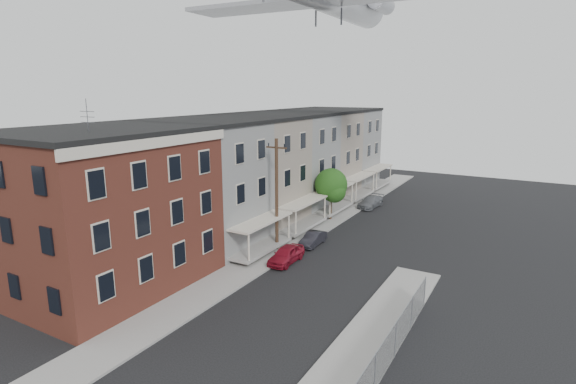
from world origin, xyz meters
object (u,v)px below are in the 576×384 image
Objects in this scene: utility_pole at (277,194)px; car_mid at (313,239)px; street_tree at (332,186)px; car_far at (371,202)px; car_near at (286,254)px.

utility_pole reaches higher than car_mid.
utility_pole reaches higher than street_tree.
car_mid is at bearing -85.62° from car_far.
car_far is (1.67, 6.78, -2.84)m from street_tree.
car_mid is at bearing -77.30° from street_tree.
street_tree is at bearing 97.04° from car_near.
utility_pole is 5.22m from car_mid.
car_near reaches higher than car_far.
car_far is at bearing 83.17° from utility_pole.
utility_pole is 2.39× the size of car_near.
car_near is at bearing -82.01° from street_tree.
car_near is at bearing -91.52° from car_mid.
street_tree is at bearing -99.47° from car_far.
car_far is (0.00, 18.71, -0.03)m from car_near.
street_tree is at bearing 88.11° from utility_pole.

